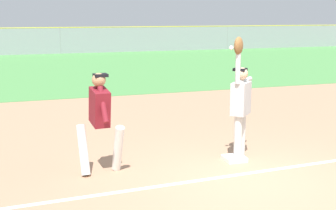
{
  "coord_description": "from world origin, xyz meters",
  "views": [
    {
      "loc": [
        -3.62,
        -6.34,
        2.66
      ],
      "look_at": [
        -0.9,
        1.45,
        1.05
      ],
      "focal_mm": 49.72,
      "sensor_mm": 36.0,
      "label": 1
    }
  ],
  "objects_px": {
    "baseball": "(231,48)",
    "parked_car_green": "(3,42)",
    "first_base": "(234,158)",
    "parked_car_silver": "(213,39)",
    "runner": "(100,116)",
    "parked_car_tan": "(147,39)",
    "fielder": "(240,100)",
    "parked_car_blue": "(83,41)"
  },
  "relations": [
    {
      "from": "runner",
      "to": "baseball",
      "type": "distance_m",
      "value": 2.55
    },
    {
      "from": "first_base",
      "to": "parked_car_silver",
      "type": "xyz_separation_m",
      "value": [
        12.63,
        28.3,
        0.63
      ]
    },
    {
      "from": "first_base",
      "to": "parked_car_silver",
      "type": "height_order",
      "value": "parked_car_silver"
    },
    {
      "from": "parked_car_green",
      "to": "baseball",
      "type": "bearing_deg",
      "value": -78.76
    },
    {
      "from": "parked_car_blue",
      "to": "parked_car_tan",
      "type": "height_order",
      "value": "same"
    },
    {
      "from": "baseball",
      "to": "parked_car_green",
      "type": "xyz_separation_m",
      "value": [
        -3.79,
        29.06,
        -1.42
      ]
    },
    {
      "from": "parked_car_blue",
      "to": "parked_car_tan",
      "type": "bearing_deg",
      "value": -2.5
    },
    {
      "from": "runner",
      "to": "parked_car_green",
      "type": "bearing_deg",
      "value": 88.98
    },
    {
      "from": "runner",
      "to": "parked_car_blue",
      "type": "distance_m",
      "value": 29.01
    },
    {
      "from": "baseball",
      "to": "parked_car_silver",
      "type": "height_order",
      "value": "baseball"
    },
    {
      "from": "runner",
      "to": "baseball",
      "type": "relative_size",
      "value": 23.24
    },
    {
      "from": "parked_car_green",
      "to": "runner",
      "type": "bearing_deg",
      "value": -83.21
    },
    {
      "from": "fielder",
      "to": "parked_car_tan",
      "type": "relative_size",
      "value": 0.5
    },
    {
      "from": "baseball",
      "to": "parked_car_tan",
      "type": "height_order",
      "value": "baseball"
    },
    {
      "from": "fielder",
      "to": "parked_car_blue",
      "type": "distance_m",
      "value": 28.81
    },
    {
      "from": "baseball",
      "to": "parked_car_blue",
      "type": "xyz_separation_m",
      "value": [
        2.01,
        28.92,
        -1.42
      ]
    },
    {
      "from": "first_base",
      "to": "parked_car_blue",
      "type": "bearing_deg",
      "value": 86.35
    },
    {
      "from": "parked_car_blue",
      "to": "parked_car_green",
      "type": "bearing_deg",
      "value": 173.62
    },
    {
      "from": "runner",
      "to": "first_base",
      "type": "bearing_deg",
      "value": -6.89
    },
    {
      "from": "parked_car_blue",
      "to": "first_base",
      "type": "bearing_deg",
      "value": -98.61
    },
    {
      "from": "runner",
      "to": "parked_car_tan",
      "type": "relative_size",
      "value": 0.38
    },
    {
      "from": "parked_car_tan",
      "to": "first_base",
      "type": "bearing_deg",
      "value": -107.64
    },
    {
      "from": "first_base",
      "to": "parked_car_tan",
      "type": "bearing_deg",
      "value": 76.36
    },
    {
      "from": "runner",
      "to": "parked_car_green",
      "type": "height_order",
      "value": "runner"
    },
    {
      "from": "parked_car_tan",
      "to": "parked_car_silver",
      "type": "height_order",
      "value": "same"
    },
    {
      "from": "baseball",
      "to": "runner",
      "type": "bearing_deg",
      "value": 174.21
    },
    {
      "from": "parked_car_silver",
      "to": "parked_car_tan",
      "type": "bearing_deg",
      "value": 170.47
    },
    {
      "from": "parked_car_green",
      "to": "parked_car_blue",
      "type": "distance_m",
      "value": 5.81
    },
    {
      "from": "parked_car_green",
      "to": "parked_car_silver",
      "type": "height_order",
      "value": "same"
    },
    {
      "from": "first_base",
      "to": "parked_car_green",
      "type": "xyz_separation_m",
      "value": [
        -3.97,
        28.95,
        0.63
      ]
    },
    {
      "from": "fielder",
      "to": "parked_car_green",
      "type": "distance_m",
      "value": 29.19
    },
    {
      "from": "baseball",
      "to": "parked_car_green",
      "type": "height_order",
      "value": "baseball"
    },
    {
      "from": "first_base",
      "to": "baseball",
      "type": "xyz_separation_m",
      "value": [
        -0.17,
        -0.11,
        2.05
      ]
    },
    {
      "from": "runner",
      "to": "baseball",
      "type": "height_order",
      "value": "baseball"
    },
    {
      "from": "parked_car_tan",
      "to": "parked_car_silver",
      "type": "relative_size",
      "value": 1.01
    },
    {
      "from": "fielder",
      "to": "parked_car_tan",
      "type": "distance_m",
      "value": 29.79
    },
    {
      "from": "fielder",
      "to": "runner",
      "type": "bearing_deg",
      "value": 44.83
    },
    {
      "from": "parked_car_tan",
      "to": "parked_car_blue",
      "type": "bearing_deg",
      "value": 178.47
    },
    {
      "from": "first_base",
      "to": "parked_car_blue",
      "type": "relative_size",
      "value": 0.08
    },
    {
      "from": "runner",
      "to": "parked_car_silver",
      "type": "relative_size",
      "value": 0.39
    },
    {
      "from": "baseball",
      "to": "parked_car_tan",
      "type": "xyz_separation_m",
      "value": [
        7.22,
        29.14,
        -1.42
      ]
    },
    {
      "from": "parked_car_blue",
      "to": "parked_car_tan",
      "type": "relative_size",
      "value": 1.01
    }
  ]
}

